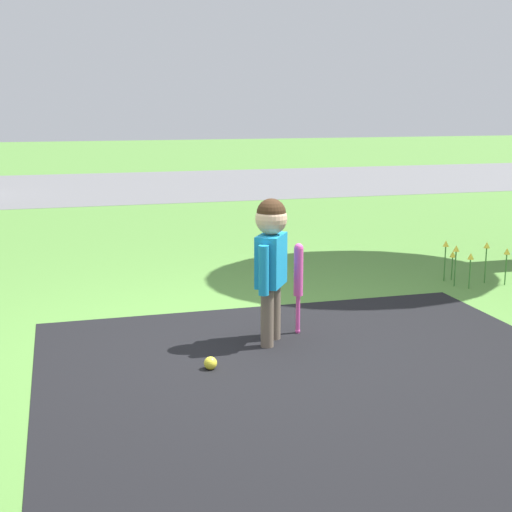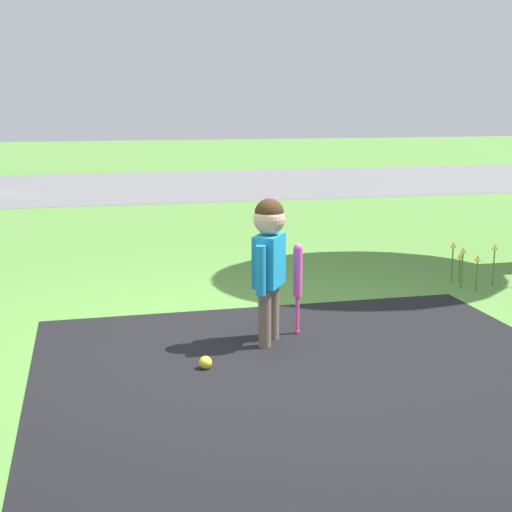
# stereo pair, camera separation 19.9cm
# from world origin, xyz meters

# --- Properties ---
(ground_plane) EXTENTS (60.00, 60.00, 0.00)m
(ground_plane) POSITION_xyz_m (0.00, 0.00, 0.00)
(ground_plane) COLOR #518438
(street_strip) EXTENTS (40.00, 6.00, 0.01)m
(street_strip) POSITION_xyz_m (0.00, 10.66, 0.00)
(street_strip) COLOR slate
(street_strip) RESTS_ON ground
(child) EXTENTS (0.29, 0.38, 1.07)m
(child) POSITION_xyz_m (0.22, 0.07, 0.69)
(child) COLOR #6B5B4C
(child) RESTS_ON ground
(baseball_bat) EXTENTS (0.07, 0.07, 0.70)m
(baseball_bat) POSITION_xyz_m (0.48, 0.23, 0.45)
(baseball_bat) COLOR #E54CA5
(baseball_bat) RESTS_ON ground
(sports_ball) EXTENTS (0.09, 0.09, 0.09)m
(sports_ball) POSITION_xyz_m (-0.31, -0.33, 0.04)
(sports_ball) COLOR yellow
(sports_ball) RESTS_ON ground
(flower_bed) EXTENTS (0.56, 0.40, 0.41)m
(flower_bed) POSITION_xyz_m (2.57, 1.22, 0.31)
(flower_bed) COLOR #38702D
(flower_bed) RESTS_ON ground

